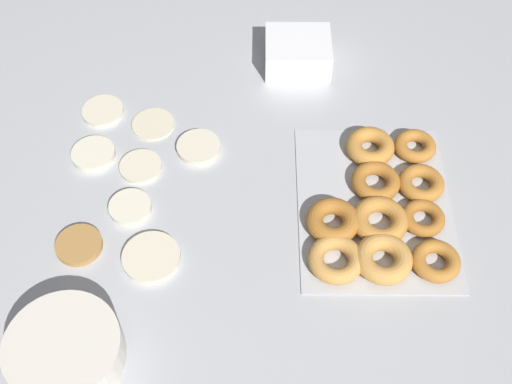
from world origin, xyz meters
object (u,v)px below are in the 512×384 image
object	(u,v)px
donut_tray	(380,209)
pancake_7	(103,111)
pancake_5	(199,147)
pancake_6	(93,154)
pancake_1	(141,166)
container_stack	(298,52)
batter_bowl	(65,351)
pancake_3	(153,123)
pancake_4	(130,207)
pancake_2	(79,245)
pancake_0	(151,257)

from	to	relation	value
donut_tray	pancake_7	bearing A→B (deg)	65.19
pancake_5	pancake_6	world-z (taller)	same
pancake_1	container_stack	size ratio (longest dim) A/B	0.58
batter_bowl	pancake_6	bearing A→B (deg)	3.65
pancake_7	batter_bowl	bearing A→B (deg)	-177.23
pancake_3	pancake_4	world-z (taller)	pancake_4
pancake_2	pancake_3	bearing A→B (deg)	-19.10
pancake_7	container_stack	bearing A→B (deg)	-69.79
pancake_6	container_stack	world-z (taller)	container_stack
pancake_1	pancake_4	bearing A→B (deg)	175.29
pancake_2	pancake_4	size ratio (longest dim) A/B	1.06
pancake_2	pancake_5	world-z (taller)	same
pancake_2	pancake_6	bearing A→B (deg)	1.96
pancake_1	donut_tray	world-z (taller)	donut_tray
pancake_7	pancake_5	bearing A→B (deg)	-115.42
pancake_0	pancake_2	world-z (taller)	pancake_2
pancake_3	pancake_1	bearing A→B (deg)	173.62
pancake_2	pancake_3	world-z (taller)	pancake_2
batter_bowl	pancake_5	bearing A→B (deg)	-22.40
pancake_1	container_stack	xyz separation A→B (m)	(0.33, -0.35, 0.03)
pancake_7	pancake_0	bearing A→B (deg)	-158.61
pancake_1	batter_bowl	size ratio (longest dim) A/B	0.45
pancake_4	pancake_7	world-z (taller)	pancake_4
pancake_1	pancake_6	size ratio (longest dim) A/B	0.96
pancake_0	donut_tray	world-z (taller)	donut_tray
pancake_6	batter_bowl	size ratio (longest dim) A/B	0.47
pancake_0	batter_bowl	xyz separation A→B (m)	(-0.21, 0.12, 0.03)
pancake_5	pancake_7	size ratio (longest dim) A/B	1.01
pancake_1	pancake_4	distance (m)	0.11
pancake_0	pancake_4	bearing A→B (deg)	25.21
pancake_1	pancake_7	size ratio (longest dim) A/B	0.95
pancake_7	pancake_2	bearing A→B (deg)	-178.87
pancake_3	batter_bowl	size ratio (longest dim) A/B	0.48
pancake_6	batter_bowl	xyz separation A→B (m)	(-0.47, -0.03, 0.03)
pancake_6	pancake_7	bearing A→B (deg)	-0.37
pancake_1	container_stack	bearing A→B (deg)	-46.61
batter_bowl	container_stack	size ratio (longest dim) A/B	1.28
pancake_3	batter_bowl	bearing A→B (deg)	170.68
pancake_5	donut_tray	bearing A→B (deg)	-114.44
pancake_5	pancake_7	bearing A→B (deg)	64.58
pancake_2	pancake_3	size ratio (longest dim) A/B	0.95
pancake_2	batter_bowl	size ratio (longest dim) A/B	0.46
pancake_1	pancake_3	bearing A→B (deg)	-6.38
pancake_3	pancake_0	bearing A→B (deg)	-174.75
pancake_6	container_stack	size ratio (longest dim) A/B	0.60
pancake_3	pancake_6	distance (m)	0.15
pancake_0	pancake_6	xyz separation A→B (m)	(0.26, 0.15, 0.00)
pancake_3	donut_tray	distance (m)	0.55
pancake_3	batter_bowl	world-z (taller)	batter_bowl
pancake_1	donut_tray	xyz separation A→B (m)	(-0.12, -0.50, 0.01)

